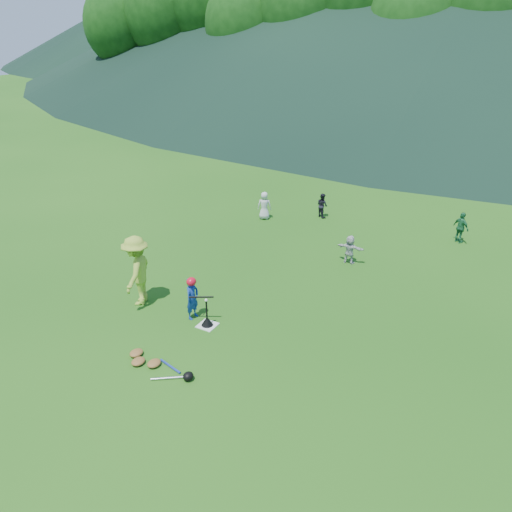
{
  "coord_description": "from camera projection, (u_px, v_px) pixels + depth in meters",
  "views": [
    {
      "loc": [
        6.22,
        -8.61,
        6.95
      ],
      "look_at": [
        0.0,
        2.5,
        0.9
      ],
      "focal_mm": 35.0,
      "sensor_mm": 36.0,
      "label": 1
    }
  ],
  "objects": [
    {
      "name": "fielder_b",
      "position": [
        322.0,
        205.0,
        19.21
      ],
      "size": [
        0.58,
        0.54,
        0.95
      ],
      "primitive_type": "imported",
      "rotation": [
        0.0,
        0.0,
        2.62
      ],
      "color": "black",
      "rests_on": "ground"
    },
    {
      "name": "batter_gear",
      "position": [
        192.0,
        283.0,
        12.41
      ],
      "size": [
        0.71,
        0.32,
        0.49
      ],
      "color": "red",
      "rests_on": "ground"
    },
    {
      "name": "equipment_pile",
      "position": [
        154.0,
        364.0,
        11.03
      ],
      "size": [
        1.8,
        0.72,
        0.19
      ],
      "color": "olive",
      "rests_on": "ground"
    },
    {
      "name": "ground",
      "position": [
        207.0,
        326.0,
        12.51
      ],
      "size": [
        120.0,
        120.0,
        0.0
      ],
      "primitive_type": "plane",
      "color": "#1C5212",
      "rests_on": "ground"
    },
    {
      "name": "baseball",
      "position": [
        206.0,
        300.0,
        12.2
      ],
      "size": [
        0.08,
        0.08,
        0.08
      ],
      "primitive_type": "sphere",
      "color": "white",
      "rests_on": "batting_tee"
    },
    {
      "name": "fielder_a",
      "position": [
        264.0,
        206.0,
        19.0
      ],
      "size": [
        0.61,
        0.52,
        1.07
      ],
      "primitive_type": "imported",
      "rotation": [
        0.0,
        0.0,
        3.56
      ],
      "color": "silver",
      "rests_on": "ground"
    },
    {
      "name": "batter_child",
      "position": [
        192.0,
        298.0,
        12.62
      ],
      "size": [
        0.29,
        0.43,
        1.13
      ],
      "primitive_type": "imported",
      "rotation": [
        0.0,
        0.0,
        1.51
      ],
      "color": "navy",
      "rests_on": "ground"
    },
    {
      "name": "outfield_fence",
      "position": [
        437.0,
        120.0,
        34.28
      ],
      "size": [
        70.07,
        0.08,
        1.33
      ],
      "color": "gray",
      "rests_on": "ground"
    },
    {
      "name": "batting_tee",
      "position": [
        207.0,
        321.0,
        12.46
      ],
      "size": [
        0.3,
        0.3,
        0.68
      ],
      "color": "black",
      "rests_on": "home_plate"
    },
    {
      "name": "fielder_c",
      "position": [
        461.0,
        228.0,
        16.97
      ],
      "size": [
        0.67,
        0.59,
        1.08
      ],
      "primitive_type": "imported",
      "rotation": [
        0.0,
        0.0,
        2.52
      ],
      "color": "#1E6639",
      "rests_on": "ground"
    },
    {
      "name": "adult_coach",
      "position": [
        137.0,
        271.0,
        13.13
      ],
      "size": [
        1.12,
        1.42,
        1.93
      ],
      "primitive_type": "imported",
      "rotation": [
        0.0,
        0.0,
        -1.2
      ],
      "color": "#9BBA36",
      "rests_on": "ground"
    },
    {
      "name": "home_plate",
      "position": [
        207.0,
        325.0,
        12.51
      ],
      "size": [
        0.45,
        0.45,
        0.02
      ],
      "primitive_type": "cube",
      "color": "silver",
      "rests_on": "ground"
    },
    {
      "name": "tree_line",
      "position": [
        473.0,
        0.0,
        35.56
      ],
      "size": [
        70.04,
        11.4,
        14.82
      ],
      "color": "#382314",
      "rests_on": "ground"
    },
    {
      "name": "fielder_d",
      "position": [
        350.0,
        249.0,
        15.55
      ],
      "size": [
        0.86,
        0.28,
        0.93
      ],
      "primitive_type": "imported",
      "rotation": [
        0.0,
        0.0,
        3.15
      ],
      "color": "#BCBCBC",
      "rests_on": "ground"
    }
  ]
}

